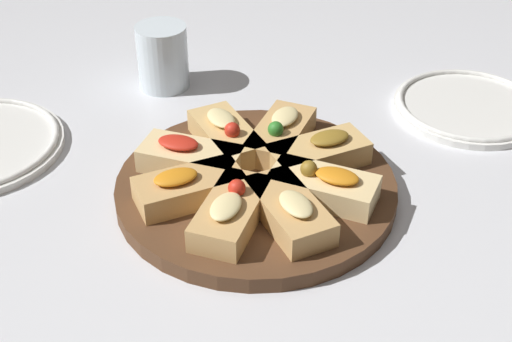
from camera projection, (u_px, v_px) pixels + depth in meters
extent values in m
plane|color=silver|center=(256.00, 194.00, 0.88)|extent=(3.00, 3.00, 0.00)
cylinder|color=#51331E|center=(256.00, 188.00, 0.88)|extent=(0.34, 0.34, 0.02)
cube|color=tan|center=(226.00, 137.00, 0.92)|extent=(0.12, 0.13, 0.03)
ellipsoid|color=beige|center=(221.00, 118.00, 0.92)|extent=(0.06, 0.06, 0.01)
sphere|color=red|center=(232.00, 130.00, 0.90)|extent=(0.02, 0.02, 0.02)
cube|color=#E5C689|center=(191.00, 159.00, 0.88)|extent=(0.13, 0.07, 0.03)
ellipsoid|color=red|center=(178.00, 143.00, 0.88)|extent=(0.05, 0.04, 0.01)
cube|color=tan|center=(189.00, 188.00, 0.83)|extent=(0.13, 0.12, 0.03)
ellipsoid|color=orange|center=(176.00, 177.00, 0.82)|extent=(0.06, 0.06, 0.01)
cube|color=tan|center=(231.00, 213.00, 0.80)|extent=(0.07, 0.13, 0.03)
ellipsoid|color=beige|center=(226.00, 206.00, 0.77)|extent=(0.04, 0.05, 0.01)
sphere|color=red|center=(237.00, 188.00, 0.80)|extent=(0.02, 0.02, 0.02)
cube|color=tan|center=(289.00, 211.00, 0.80)|extent=(0.12, 0.13, 0.03)
ellipsoid|color=beige|center=(296.00, 204.00, 0.78)|extent=(0.06, 0.06, 0.01)
cube|color=#E5C689|center=(323.00, 187.00, 0.83)|extent=(0.13, 0.08, 0.03)
ellipsoid|color=orange|center=(337.00, 176.00, 0.82)|extent=(0.06, 0.04, 0.01)
sphere|color=olive|center=(309.00, 169.00, 0.83)|extent=(0.02, 0.02, 0.02)
cube|color=tan|center=(318.00, 154.00, 0.89)|extent=(0.13, 0.12, 0.03)
ellipsoid|color=olive|center=(330.00, 138.00, 0.88)|extent=(0.06, 0.06, 0.01)
cube|color=tan|center=(280.00, 136.00, 0.93)|extent=(0.08, 0.13, 0.03)
ellipsoid|color=beige|center=(285.00, 117.00, 0.93)|extent=(0.04, 0.06, 0.01)
sphere|color=#2D7A28|center=(276.00, 129.00, 0.90)|extent=(0.02, 0.02, 0.02)
cylinder|color=white|center=(468.00, 108.00, 1.05)|extent=(0.22, 0.22, 0.01)
torus|color=white|center=(469.00, 103.00, 1.04)|extent=(0.21, 0.21, 0.01)
cylinder|color=silver|center=(163.00, 57.00, 1.08)|extent=(0.08, 0.08, 0.10)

